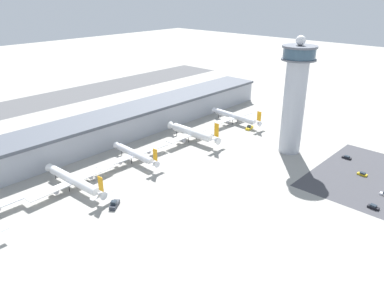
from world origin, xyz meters
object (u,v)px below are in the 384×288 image
Objects in this scene: airplane_gate_foxtrot at (235,117)px; car_maroon_suv at (362,174)px; car_yellow_taxi at (347,158)px; car_silver_sedan at (373,207)px; service_truck_fuel at (249,128)px; airplane_gate_delta at (135,154)px; service_truck_catering at (114,205)px; airplane_gate_charlie at (74,181)px; control_tower at (295,95)px; airplane_gate_echo at (193,133)px.

car_maroon_suv is at bearing -101.86° from airplane_gate_foxtrot.
car_silver_sedan is at bearing -146.13° from car_yellow_taxi.
service_truck_fuel is at bearing 64.70° from car_silver_sedan.
airplane_gate_foxtrot reaches higher than service_truck_fuel.
service_truck_fuel is 75.36m from car_maroon_suv.
airplane_gate_foxtrot is 9.00× the size of car_silver_sedan.
service_truck_fuel reaches higher than car_yellow_taxi.
service_truck_catering is (-31.91, -26.01, -3.27)m from airplane_gate_delta.
car_maroon_suv is (97.22, -85.97, -3.44)m from airplane_gate_charlie.
car_maroon_suv is at bearing -41.48° from airplane_gate_charlie.
control_tower is 1.61× the size of airplane_gate_echo.
car_maroon_suv is (-15.53, -73.74, -0.26)m from service_truck_fuel.
airplane_gate_echo reaches higher than car_silver_sedan.
car_silver_sedan is (-27.60, -52.60, -30.16)m from control_tower.
service_truck_fuel is at bearing -18.25° from airplane_gate_echo.
car_maroon_suv is (-13.33, -12.63, -0.00)m from car_yellow_taxi.
service_truck_catering is 1.51× the size of car_silver_sedan.
airplane_gate_charlie is 122.61m from car_silver_sedan.
car_yellow_taxi is (107.49, -49.33, -0.40)m from service_truck_catering.
airplane_gate_delta is at bearing 142.61° from control_tower.
car_silver_sedan reaches higher than car_yellow_taxi.
airplane_gate_echo is at bearing 0.20° from airplane_gate_charlie.
airplane_gate_delta reaches higher than car_maroon_suv.
airplane_gate_echo is at bearing -179.50° from airplane_gate_foxtrot.
airplane_gate_echo reaches higher than car_maroon_suv.
service_truck_fuel is at bearing 87.94° from car_yellow_taxi.
service_truck_catering is 110.32m from service_truck_fuel.
airplane_gate_charlie is 113.45m from service_truck_fuel.
control_tower reaches higher than car_yellow_taxi.
car_yellow_taxi is at bearing -24.65° from service_truck_catering.
control_tower reaches higher than service_truck_fuel.
airplane_gate_delta is 9.64× the size of car_silver_sedan.
airplane_gate_foxtrot is 88.56m from car_maroon_suv.
airplane_gate_charlie reaches higher than airplane_gate_delta.
car_silver_sedan is (-39.09, -26.24, 0.04)m from car_yellow_taxi.
airplane_gate_echo is at bearing 161.75° from service_truck_fuel.
control_tower reaches higher than airplane_gate_delta.
airplane_gate_echo is 8.25× the size of car_yellow_taxi.
airplane_gate_delta is at bearing 179.01° from airplane_gate_foxtrot.
service_truck_catering is (-112.34, -24.62, -3.39)m from airplane_gate_foxtrot.
service_truck_catering is at bearing -167.64° from airplane_gate_foxtrot.
car_silver_sedan is at bearing -47.85° from service_truck_catering.
car_yellow_taxi is (-4.86, -73.95, -3.79)m from airplane_gate_foxtrot.
airplane_gate_charlie is 9.47× the size of car_maroon_suv.
service_truck_catering is 1.46× the size of car_yellow_taxi.
control_tower is 8.50× the size of service_truck_fuel.
airplane_gate_delta is 80.44m from airplane_gate_foxtrot.
airplane_gate_charlie is at bearing 125.67° from car_silver_sedan.
service_truck_catering is at bearing -173.87° from service_truck_fuel.
car_silver_sedan is (71.46, -99.57, -3.40)m from airplane_gate_charlie.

